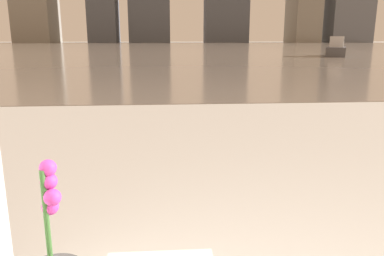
{
  "coord_description": "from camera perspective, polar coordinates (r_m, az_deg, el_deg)",
  "views": [
    {
      "loc": [
        -0.23,
        0.1,
        1.2
      ],
      "look_at": [
        -0.07,
        2.28,
        0.67
      ],
      "focal_mm": 35.0,
      "sensor_mm": 36.0,
      "label": 1
    }
  ],
  "objects": [
    {
      "name": "harbor_water",
      "position": [
        61.92,
        -4.16,
        12.32
      ],
      "size": [
        180.0,
        110.0,
        0.01
      ],
      "color": "gray",
      "rests_on": "ground_plane"
    },
    {
      "name": "harbor_boat_1",
      "position": [
        28.24,
        21.13,
        11.13
      ],
      "size": [
        2.69,
        3.76,
        1.34
      ],
      "color": "#4C4C51",
      "rests_on": "harbor_water"
    }
  ]
}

